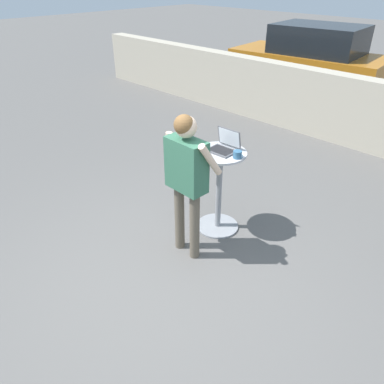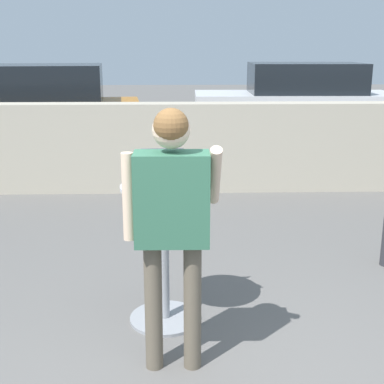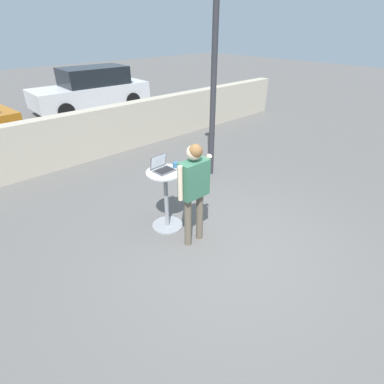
% 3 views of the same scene
% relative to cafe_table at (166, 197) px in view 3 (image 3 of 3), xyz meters
% --- Properties ---
extents(ground_plane, '(50.00, 50.00, 0.00)m').
position_rel_cafe_table_xyz_m(ground_plane, '(0.27, -1.10, -0.57)').
color(ground_plane, '#5B5956').
extents(pavement_kerb, '(14.87, 0.35, 1.22)m').
position_rel_cafe_table_xyz_m(pavement_kerb, '(0.27, 3.67, 0.04)').
color(pavement_kerb, '#B2A893').
rests_on(pavement_kerb, ground_plane).
extents(cafe_table, '(0.60, 0.60, 1.04)m').
position_rel_cafe_table_xyz_m(cafe_table, '(0.00, 0.00, 0.00)').
color(cafe_table, gray).
rests_on(cafe_table, ground_plane).
extents(laptop, '(0.32, 0.30, 0.24)m').
position_rel_cafe_table_xyz_m(laptop, '(-0.00, 0.06, 0.52)').
color(laptop, '#515156').
rests_on(laptop, cafe_table).
extents(coffee_mug, '(0.13, 0.10, 0.08)m').
position_rel_cafe_table_xyz_m(coffee_mug, '(0.23, 0.01, 0.51)').
color(coffee_mug, '#336084').
rests_on(coffee_mug, cafe_table).
extents(standing_person, '(0.58, 0.36, 1.64)m').
position_rel_cafe_table_xyz_m(standing_person, '(0.06, -0.60, 0.48)').
color(standing_person, brown).
rests_on(standing_person, ground_plane).
extents(parked_car_near_street, '(4.44, 1.91, 1.59)m').
position_rel_cafe_table_xyz_m(parked_car_near_street, '(2.80, 8.29, 0.23)').
color(parked_car_near_street, silver).
rests_on(parked_car_near_street, ground_plane).
extents(street_lamp, '(0.32, 0.32, 4.34)m').
position_rel_cafe_table_xyz_m(street_lamp, '(2.04, 0.96, 2.23)').
color(street_lamp, '#2D2D33').
rests_on(street_lamp, ground_plane).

